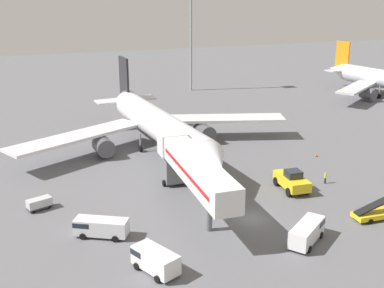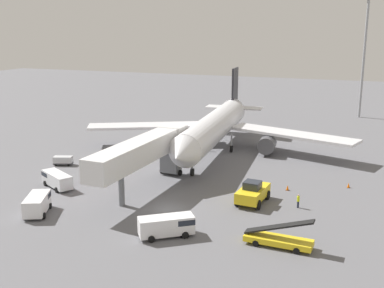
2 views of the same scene
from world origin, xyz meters
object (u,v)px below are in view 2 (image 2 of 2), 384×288
(service_van_mid_right, at_px, (168,225))
(baggage_cart_rear_left, at_px, (63,160))
(jet_bridge, at_px, (146,151))
(service_van_outer_right, at_px, (57,179))
(safety_cone_alpha, at_px, (349,185))
(apron_light_mast, at_px, (366,34))
(airplane_at_gate, at_px, (216,127))
(pushback_tug, at_px, (253,193))
(safety_cone_bravo, at_px, (287,188))
(ground_crew_worker_foreground, at_px, (298,201))
(belt_loader_truck, at_px, (278,239))
(service_van_far_left, at_px, (37,203))

(service_van_mid_right, relative_size, baggage_cart_rear_left, 1.81)
(jet_bridge, height_order, service_van_outer_right, jet_bridge)
(safety_cone_alpha, relative_size, apron_light_mast, 0.02)
(airplane_at_gate, bearing_deg, pushback_tug, -60.64)
(pushback_tug, bearing_deg, safety_cone_bravo, 63.03)
(airplane_at_gate, relative_size, baggage_cart_rear_left, 15.15)
(jet_bridge, bearing_deg, ground_crew_worker_foreground, 2.67)
(apron_light_mast, bearing_deg, ground_crew_worker_foreground, -93.44)
(pushback_tug, xyz_separation_m, apron_light_mast, (8.99, 62.79, 17.51))
(belt_loader_truck, distance_m, service_van_outer_right, 30.66)
(service_van_outer_right, bearing_deg, service_van_far_left, -66.23)
(apron_light_mast, bearing_deg, baggage_cart_rear_left, -124.22)
(pushback_tug, bearing_deg, service_van_far_left, -150.74)
(service_van_far_left, bearing_deg, pushback_tug, 29.26)
(ground_crew_worker_foreground, bearing_deg, airplane_at_gate, 129.61)
(service_van_outer_right, distance_m, ground_crew_worker_foreground, 30.40)
(jet_bridge, distance_m, safety_cone_alpha, 26.38)
(pushback_tug, relative_size, safety_cone_bravo, 8.72)
(service_van_far_left, height_order, safety_cone_alpha, service_van_far_left)
(service_van_outer_right, height_order, safety_cone_alpha, service_van_outer_right)
(baggage_cart_rear_left, xyz_separation_m, apron_light_mast, (39.36, 57.87, 18.02))
(service_van_mid_right, distance_m, service_van_far_left, 15.88)
(service_van_far_left, xyz_separation_m, safety_cone_alpha, (31.45, 21.73, -0.88))
(jet_bridge, relative_size, belt_loader_truck, 3.21)
(service_van_mid_right, bearing_deg, service_van_outer_right, 157.11)
(service_van_far_left, height_order, safety_cone_bravo, service_van_far_left)
(apron_light_mast, bearing_deg, airplane_at_gate, -116.25)
(baggage_cart_rear_left, bearing_deg, belt_loader_truck, -23.16)
(ground_crew_worker_foreground, xyz_separation_m, safety_cone_bravo, (-2.22, 5.58, -0.52))
(pushback_tug, xyz_separation_m, safety_cone_bravo, (3.01, 5.92, -0.93))
(service_van_far_left, relative_size, baggage_cart_rear_left, 1.68)
(baggage_cart_rear_left, relative_size, ground_crew_worker_foreground, 1.88)
(belt_loader_truck, bearing_deg, safety_cone_alpha, 75.93)
(service_van_mid_right, bearing_deg, belt_loader_truck, 9.75)
(ground_crew_worker_foreground, bearing_deg, service_van_mid_right, -130.67)
(service_van_outer_right, height_order, baggage_cart_rear_left, service_van_outer_right)
(apron_light_mast, bearing_deg, service_van_outer_right, -116.93)
(jet_bridge, distance_m, belt_loader_truck, 21.58)
(belt_loader_truck, relative_size, safety_cone_bravo, 9.79)
(service_van_mid_right, height_order, baggage_cart_rear_left, service_van_mid_right)
(ground_crew_worker_foreground, bearing_deg, safety_cone_alpha, 62.56)
(service_van_mid_right, bearing_deg, jet_bridge, 125.50)
(pushback_tug, distance_m, service_van_outer_right, 25.17)
(service_van_far_left, relative_size, ground_crew_worker_foreground, 3.17)
(service_van_outer_right, bearing_deg, jet_bridge, 16.51)
(airplane_at_gate, distance_m, ground_crew_worker_foreground, 26.79)
(safety_cone_alpha, xyz_separation_m, safety_cone_bravo, (-7.13, -3.87, 0.01))
(airplane_at_gate, xyz_separation_m, pushback_tug, (11.71, -20.81, -2.99))
(airplane_at_gate, distance_m, safety_cone_bravo, 21.31)
(belt_loader_truck, height_order, safety_cone_alpha, belt_loader_truck)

